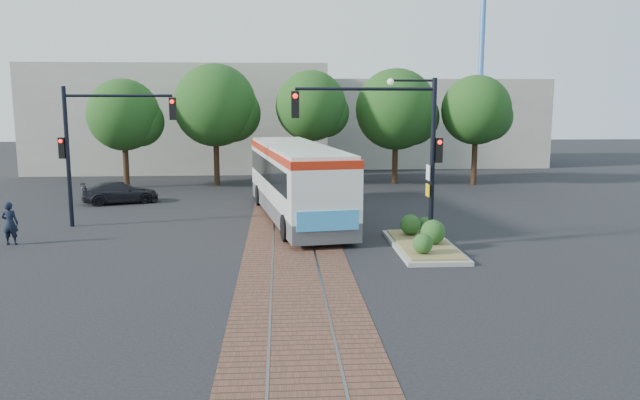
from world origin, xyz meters
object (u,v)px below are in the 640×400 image
(city_bus, at_px, (296,178))
(signal_pole_main, at_px, (400,136))
(officer, at_px, (10,223))
(parked_car, at_px, (120,192))
(signal_pole_left, at_px, (94,137))
(traffic_island, at_px, (423,239))

(city_bus, bearing_deg, signal_pole_main, -68.03)
(officer, bearing_deg, parked_car, -99.94)
(city_bus, bearing_deg, officer, -165.93)
(signal_pole_left, relative_size, parked_car, 1.53)
(traffic_island, bearing_deg, parked_car, 141.38)
(traffic_island, height_order, parked_car, parked_car)
(signal_pole_left, xyz_separation_m, parked_car, (-0.57, 6.10, -3.30))
(traffic_island, bearing_deg, signal_pole_main, 174.64)
(officer, bearing_deg, city_bus, -156.77)
(traffic_island, relative_size, signal_pole_main, 0.87)
(city_bus, height_order, signal_pole_main, signal_pole_main)
(officer, bearing_deg, traffic_island, 174.82)
(signal_pole_left, height_order, officer, signal_pole_left)
(city_bus, xyz_separation_m, traffic_island, (4.54, -6.12, -1.56))
(city_bus, distance_m, signal_pole_left, 8.95)
(signal_pole_main, bearing_deg, traffic_island, -5.36)
(officer, height_order, parked_car, officer)
(city_bus, relative_size, traffic_island, 2.49)
(traffic_island, bearing_deg, signal_pole_left, 159.64)
(signal_pole_main, xyz_separation_m, officer, (-14.53, 1.42, -3.33))
(signal_pole_main, bearing_deg, city_bus, 120.74)
(traffic_island, relative_size, parked_car, 1.33)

